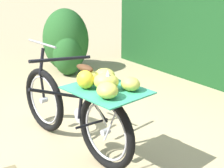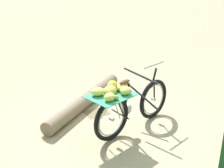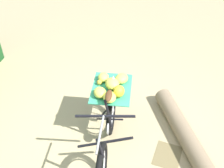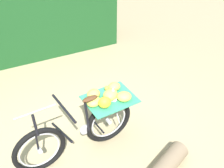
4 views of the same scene
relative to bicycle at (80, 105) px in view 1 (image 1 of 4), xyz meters
name	(u,v)px [view 1 (image 1 of 4)]	position (x,y,z in m)	size (l,w,h in m)	color
ground_plane	(86,149)	(-0.03, 0.06, -0.52)	(60.00, 60.00, 0.00)	tan
bicycle	(80,105)	(0.00, 0.00, 0.00)	(1.80, 0.87, 1.03)	black
shrub_cluster	(66,44)	(-2.82, 0.93, -0.03)	(1.17, 0.80, 1.12)	#235623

